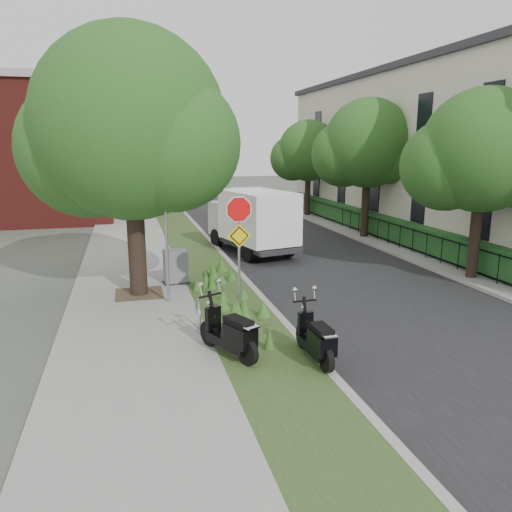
{
  "coord_description": "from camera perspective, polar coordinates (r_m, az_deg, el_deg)",
  "views": [
    {
      "loc": [
        -4.22,
        -12.04,
        4.51
      ],
      "look_at": [
        -0.61,
        1.86,
        1.3
      ],
      "focal_mm": 35.0,
      "sensor_mm": 36.0,
      "label": 1
    }
  ],
  "objects": [
    {
      "name": "bare_post",
      "position": [
        14.08,
        -10.22,
        2.63
      ],
      "size": [
        0.08,
        0.08,
        4.0
      ],
      "color": "#A5A8AD",
      "rests_on": "ground"
    },
    {
      "name": "far_tree_c",
      "position": [
        32.09,
        5.89,
        11.54
      ],
      "size": [
        4.37,
        3.89,
        5.93
      ],
      "color": "black",
      "rests_on": "ground"
    },
    {
      "name": "bike_hoop",
      "position": [
        12.21,
        -6.66,
        -6.67
      ],
      "size": [
        0.06,
        0.78,
        0.77
      ],
      "color": "#A5A8AD",
      "rests_on": "ground"
    },
    {
      "name": "scooter_far",
      "position": [
        10.42,
        7.09,
        -9.93
      ],
      "size": [
        0.4,
        1.79,
        0.86
      ],
      "color": "black",
      "rests_on": "ground"
    },
    {
      "name": "brick_building",
      "position": [
        34.44,
        -23.88,
        11.05
      ],
      "size": [
        9.4,
        10.4,
        8.3
      ],
      "color": "maroon",
      "rests_on": "ground"
    },
    {
      "name": "verge",
      "position": [
        22.64,
        -7.4,
        1.16
      ],
      "size": [
        2.0,
        60.0,
        0.12
      ],
      "primitive_type": "cube",
      "color": "#27481E",
      "rests_on": "ground"
    },
    {
      "name": "footpath_far",
      "position": [
        25.68,
        14.6,
        2.21
      ],
      "size": [
        3.2,
        60.0,
        0.12
      ],
      "primitive_type": "cube",
      "color": "gray",
      "rests_on": "ground"
    },
    {
      "name": "far_tree_b",
      "position": [
        24.74,
        12.49,
        11.98
      ],
      "size": [
        4.83,
        4.31,
        6.56
      ],
      "color": "black",
      "rests_on": "ground"
    },
    {
      "name": "utility_cabinet",
      "position": [
        16.32,
        -9.17,
        -1.25
      ],
      "size": [
        0.87,
        0.63,
        1.1
      ],
      "color": "#262628",
      "rests_on": "ground"
    },
    {
      "name": "sidewalk_near",
      "position": [
        22.48,
        -14.37,
        0.78
      ],
      "size": [
        3.5,
        60.0,
        0.12
      ],
      "primitive_type": "cube",
      "color": "gray",
      "rests_on": "ground"
    },
    {
      "name": "box_truck",
      "position": [
        20.96,
        -0.37,
        4.29
      ],
      "size": [
        3.04,
        5.33,
        2.27
      ],
      "color": "#262628",
      "rests_on": "ground"
    },
    {
      "name": "street_tree_main",
      "position": [
        14.9,
        -14.44,
        13.34
      ],
      "size": [
        6.21,
        5.54,
        7.66
      ],
      "color": "black",
      "rests_on": "ground"
    },
    {
      "name": "fence_far",
      "position": [
        25.12,
        12.68,
        3.5
      ],
      "size": [
        0.04,
        24.0,
        1.0
      ],
      "color": "black",
      "rests_on": "ground"
    },
    {
      "name": "terrace_houses",
      "position": [
        27.07,
        21.31,
        11.01
      ],
      "size": [
        7.4,
        26.4,
        8.2
      ],
      "color": "beige",
      "rests_on": "ground"
    },
    {
      "name": "kerb_near",
      "position": [
        22.79,
        -4.91,
        1.3
      ],
      "size": [
        0.2,
        60.0,
        0.13
      ],
      "primitive_type": "cube",
      "color": "#9E9991",
      "rests_on": "ground"
    },
    {
      "name": "kerb_far",
      "position": [
        24.91,
        11.18,
        2.08
      ],
      "size": [
        0.2,
        60.0,
        0.13
      ],
      "primitive_type": "cube",
      "color": "#9E9991",
      "rests_on": "ground"
    },
    {
      "name": "ground",
      "position": [
        13.53,
        4.51,
        -6.91
      ],
      "size": [
        120.0,
        120.0,
        0.0
      ],
      "primitive_type": "plane",
      "color": "#4C5147",
      "rests_on": "ground"
    },
    {
      "name": "scooter_near",
      "position": [
        10.58,
        -2.59,
        -9.31
      ],
      "size": [
        0.98,
        1.79,
        0.92
      ],
      "color": "black",
      "rests_on": "ground"
    },
    {
      "name": "sign_assembly",
      "position": [
        13.11,
        -1.96,
        3.01
      ],
      "size": [
        0.94,
        0.08,
        3.22
      ],
      "color": "#A5A8AD",
      "rests_on": "ground"
    },
    {
      "name": "road",
      "position": [
        23.62,
        3.49,
        1.58
      ],
      "size": [
        7.0,
        60.0,
        0.01
      ],
      "primitive_type": "cube",
      "color": "black",
      "rests_on": "ground"
    },
    {
      "name": "hedge_far",
      "position": [
        25.44,
        14.09,
        3.54
      ],
      "size": [
        1.0,
        24.0,
        1.1
      ],
      "primitive_type": "cube",
      "color": "#18441D",
      "rests_on": "footpath_far"
    },
    {
      "name": "far_tree_a",
      "position": [
        17.97,
        24.22,
        10.31
      ],
      "size": [
        4.6,
        4.1,
        6.22
      ],
      "color": "black",
      "rests_on": "ground"
    }
  ]
}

